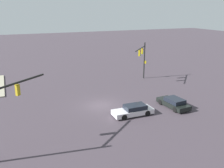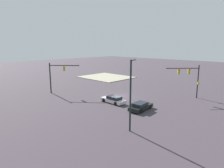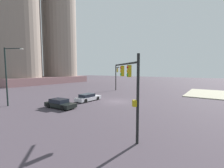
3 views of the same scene
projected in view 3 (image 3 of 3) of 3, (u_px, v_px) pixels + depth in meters
The scene contains 8 objects.
ground_plane at pixel (116, 101), 25.16m from camera, with size 200.86×200.86×0.00m, color #423941.
sidewalk_corner at pixel (220, 94), 32.06m from camera, with size 14.27×12.21×0.15m, color #A39C84.
traffic_signal_near_corner at pixel (130, 81), 11.78m from camera, with size 4.60×4.63×6.22m.
traffic_signal_opposite_side at pixel (116, 74), 37.77m from camera, with size 4.92×4.07×6.26m.
streetlamp_curved_arm at pixel (8, 72), 21.43m from camera, with size 1.54×2.73×8.26m.
highrise_twin_tower at pixel (41, 22), 59.61m from camera, with size 33.05×16.18×49.04m.
sedan_car_approaching at pixel (60, 104), 20.81m from camera, with size 2.15×4.53×1.21m.
sedan_car_waiting_far at pixel (88, 97), 25.52m from camera, with size 4.69×1.93×1.21m.
Camera 3 is at (-20.85, -13.46, 5.08)m, focal length 24.49 mm.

